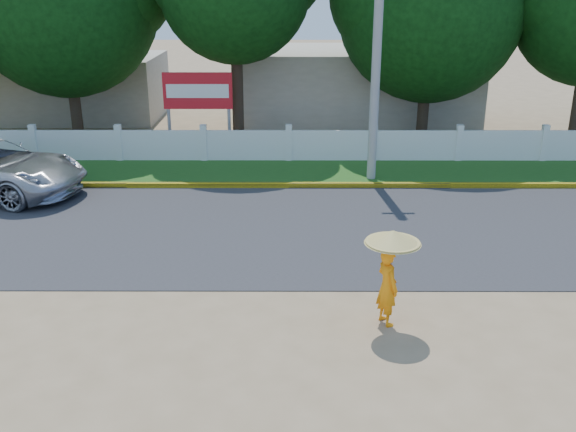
% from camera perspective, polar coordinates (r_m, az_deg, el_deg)
% --- Properties ---
extents(ground, '(120.00, 120.00, 0.00)m').
position_cam_1_polar(ground, '(12.46, -0.03, -8.83)').
color(ground, '#9E8460').
rests_on(ground, ground).
extents(road, '(60.00, 7.00, 0.02)m').
position_cam_1_polar(road, '(16.54, 0.02, -1.19)').
color(road, '#38383A').
rests_on(road, ground).
extents(grass_verge, '(60.00, 3.50, 0.03)m').
position_cam_1_polar(grass_verge, '(21.51, 0.06, 3.95)').
color(grass_verge, '#2D601E').
rests_on(grass_verge, ground).
extents(curb, '(40.00, 0.18, 0.16)m').
position_cam_1_polar(curb, '(19.86, 0.05, 2.75)').
color(curb, yellow).
rests_on(curb, ground).
extents(fence, '(40.00, 0.10, 1.10)m').
position_cam_1_polar(fence, '(22.77, 0.06, 6.27)').
color(fence, silver).
rests_on(fence, ground).
extents(building_near, '(10.00, 6.00, 3.20)m').
position_cam_1_polar(building_near, '(29.38, 6.07, 11.44)').
color(building_near, '#B7AD99').
rests_on(building_near, ground).
extents(building_far, '(8.00, 5.00, 2.80)m').
position_cam_1_polar(building_far, '(31.87, -18.54, 10.85)').
color(building_far, '#B7AD99').
rests_on(building_far, ground).
extents(utility_pole, '(0.28, 0.28, 6.91)m').
position_cam_1_polar(utility_pole, '(20.23, 7.82, 12.70)').
color(utility_pole, gray).
rests_on(utility_pole, ground).
extents(monk_with_parasol, '(1.03, 1.03, 1.87)m').
position_cam_1_polar(monk_with_parasol, '(11.82, 9.04, -4.21)').
color(monk_with_parasol, orange).
rests_on(monk_with_parasol, ground).
extents(billboard, '(2.50, 0.13, 2.95)m').
position_cam_1_polar(billboard, '(23.75, -8.01, 10.58)').
color(billboard, gray).
rests_on(billboard, ground).
extents(tree_row, '(35.09, 7.68, 9.12)m').
position_cam_1_polar(tree_row, '(25.02, 3.60, 18.45)').
color(tree_row, '#473828').
rests_on(tree_row, ground).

